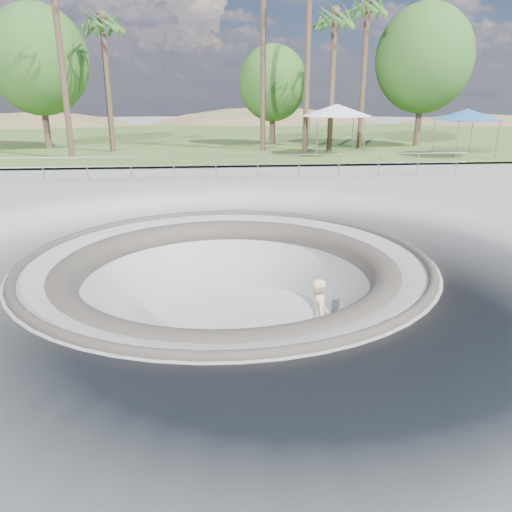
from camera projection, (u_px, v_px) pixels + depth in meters
name	position (u px, v px, depth m)	size (l,w,h in m)	color
ground	(227.00, 258.00, 12.65)	(180.00, 180.00, 0.00)	#A7A8A3
skate_bowl	(228.00, 323.00, 13.22)	(14.00, 14.00, 4.10)	#A7A8A3
grass_strip	(211.00, 138.00, 44.76)	(180.00, 36.00, 0.12)	#446327
distant_hills	(238.00, 177.00, 69.28)	(103.20, 45.00, 28.60)	brown
safety_railing	(216.00, 166.00, 23.79)	(25.00, 0.06, 1.03)	gray
skateboard	(318.00, 354.00, 11.67)	(0.94, 0.56, 0.09)	brown
skater	(319.00, 317.00, 11.37)	(0.68, 0.44, 1.86)	beige
canopy_white	(337.00, 110.00, 30.87)	(6.12, 6.12, 3.09)	gray
canopy_blue	(467.00, 115.00, 30.25)	(5.59, 5.59, 2.83)	gray
palm_b	(102.00, 25.00, 31.16)	(2.60, 2.60, 9.18)	brown
palm_d	(335.00, 21.00, 31.21)	(2.60, 2.60, 9.46)	brown
palm_f	(368.00, 10.00, 32.49)	(2.60, 2.60, 10.40)	brown
bushy_tree_left	(38.00, 60.00, 33.47)	(6.63, 6.03, 9.56)	brown
bushy_tree_mid	(273.00, 83.00, 37.00)	(5.06, 4.60, 7.30)	brown
bushy_tree_right	(424.00, 59.00, 35.11)	(6.84, 6.22, 9.87)	brown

